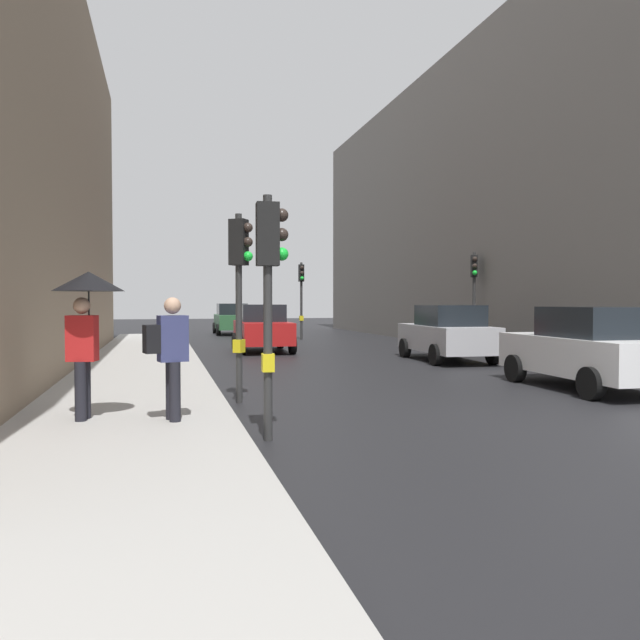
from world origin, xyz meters
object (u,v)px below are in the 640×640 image
at_px(pedestrian_with_grey_backpack, 170,351).
at_px(traffic_light_mid_street, 474,283).
at_px(traffic_light_near_right, 240,273).
at_px(traffic_light_near_left, 270,272).
at_px(car_green_estate, 232,319).
at_px(pedestrian_with_umbrella, 87,304).
at_px(traffic_light_far_median, 301,286).
at_px(car_white_compact, 589,348).
at_px(car_red_sedan, 262,328).
at_px(car_silver_hatchback, 447,333).

bearing_deg(pedestrian_with_grey_backpack, traffic_light_mid_street, 46.54).
bearing_deg(traffic_light_near_right, pedestrian_with_grey_backpack, -119.72).
xyz_separation_m(traffic_light_near_right, traffic_light_mid_street, (10.09, 9.75, 0.18)).
bearing_deg(traffic_light_near_left, pedestrian_with_grey_backpack, 145.27).
distance_m(car_green_estate, pedestrian_with_umbrella, 26.26).
bearing_deg(traffic_light_far_median, car_white_compact, -83.38).
xyz_separation_m(traffic_light_mid_street, car_green_estate, (-7.57, 14.15, -1.70)).
bearing_deg(car_white_compact, traffic_light_far_median, 96.62).
bearing_deg(car_red_sedan, traffic_light_far_median, 65.36).
height_order(traffic_light_near_left, traffic_light_near_right, traffic_light_near_right).
relative_size(car_red_sedan, pedestrian_with_umbrella, 1.98).
height_order(traffic_light_far_median, car_green_estate, traffic_light_far_median).
bearing_deg(traffic_light_far_median, traffic_light_near_left, -103.90).
height_order(traffic_light_near_right, car_green_estate, traffic_light_near_right).
height_order(traffic_light_near_right, traffic_light_mid_street, traffic_light_mid_street).
distance_m(traffic_light_near_right, traffic_light_far_median, 18.90).
bearing_deg(car_green_estate, traffic_light_near_right, -96.00).
distance_m(traffic_light_near_left, pedestrian_with_umbrella, 2.79).
bearing_deg(pedestrian_with_umbrella, pedestrian_with_grey_backpack, -18.09).
xyz_separation_m(traffic_light_near_left, traffic_light_far_median, (5.27, 21.30, 0.35)).
distance_m(traffic_light_mid_street, pedestrian_with_grey_backpack, 16.60).
distance_m(car_green_estate, car_white_compact, 24.51).
relative_size(traffic_light_near_right, car_red_sedan, 0.82).
bearing_deg(traffic_light_near_left, car_green_estate, 84.70).
xyz_separation_m(car_green_estate, pedestrian_with_umbrella, (-4.95, -25.78, 0.96)).
bearing_deg(traffic_light_near_left, car_white_compact, 22.27).
xyz_separation_m(traffic_light_near_left, car_red_sedan, (2.26, 14.75, -1.39)).
bearing_deg(pedestrian_with_grey_backpack, car_red_sedan, 75.59).
bearing_deg(traffic_light_near_right, car_green_estate, 84.00).
xyz_separation_m(traffic_light_far_median, car_white_compact, (2.12, -18.27, -1.74)).
bearing_deg(car_silver_hatchback, traffic_light_mid_street, 50.70).
distance_m(traffic_light_far_median, car_silver_hatchback, 12.10).
distance_m(car_red_sedan, pedestrian_with_grey_backpack, 14.30).
height_order(car_red_sedan, pedestrian_with_grey_backpack, pedestrian_with_grey_backpack).
relative_size(traffic_light_near_left, pedestrian_with_umbrella, 1.53).
xyz_separation_m(traffic_light_far_median, pedestrian_with_umbrella, (-7.71, -20.03, -0.78)).
distance_m(traffic_light_near_left, pedestrian_with_grey_backpack, 1.92).
bearing_deg(car_red_sedan, pedestrian_with_umbrella, -109.26).
relative_size(traffic_light_mid_street, pedestrian_with_umbrella, 1.75).
bearing_deg(pedestrian_with_umbrella, traffic_light_far_median, 68.93).
xyz_separation_m(car_silver_hatchback, pedestrian_with_umbrella, (-9.74, -8.22, 0.96)).
relative_size(pedestrian_with_umbrella, pedestrian_with_grey_backpack, 1.21).
xyz_separation_m(traffic_light_near_left, traffic_light_near_right, (-0.00, 3.15, 0.13)).
height_order(traffic_light_mid_street, pedestrian_with_grey_backpack, traffic_light_mid_street).
height_order(traffic_light_near_left, car_red_sedan, traffic_light_near_left).
distance_m(traffic_light_near_right, car_green_estate, 24.07).
distance_m(car_green_estate, car_silver_hatchback, 18.19).
distance_m(traffic_light_far_median, traffic_light_mid_street, 9.68).
xyz_separation_m(traffic_light_near_left, car_white_compact, (7.39, 3.03, -1.39)).
bearing_deg(traffic_light_mid_street, car_white_compact, -105.24).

